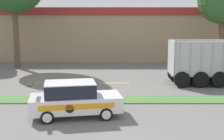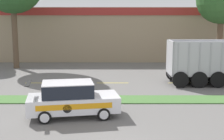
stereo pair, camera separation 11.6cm
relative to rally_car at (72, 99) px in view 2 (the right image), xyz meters
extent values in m
cube|color=#477538|center=(2.04, 3.14, -0.86)|extent=(120.00, 1.81, 0.06)
cube|color=yellow|center=(-3.36, 8.04, -0.88)|extent=(2.40, 0.14, 0.01)
cube|color=yellow|center=(2.04, 8.04, -0.88)|extent=(2.40, 0.14, 0.01)
cube|color=yellow|center=(7.44, 8.04, -0.88)|extent=(2.40, 0.14, 0.01)
cube|color=#B7B7BC|center=(9.23, 7.68, -0.08)|extent=(6.06, 2.47, 0.12)
cube|color=#B7B7BC|center=(6.28, 7.68, 1.13)|extent=(0.16, 2.47, 2.41)
cube|color=#B7B7BC|center=(9.23, 6.53, 1.13)|extent=(6.06, 0.16, 2.41)
cube|color=#B7B7BC|center=(9.23, 8.84, 1.13)|extent=(6.06, 0.16, 2.41)
cube|color=#A3A3A8|center=(6.58, 6.43, 1.13)|extent=(0.10, 0.04, 2.29)
cube|color=#A3A3A8|center=(7.34, 6.43, 1.13)|extent=(0.10, 0.04, 2.29)
cube|color=#A3A3A8|center=(8.09, 6.43, 1.13)|extent=(0.10, 0.04, 2.29)
cube|color=#A3A3A8|center=(8.85, 6.43, 1.13)|extent=(0.10, 0.04, 2.29)
cube|color=#A3A3A8|center=(9.61, 6.43, 1.13)|extent=(0.10, 0.04, 2.29)
cylinder|color=black|center=(6.80, 6.47, -0.32)|extent=(1.15, 0.30, 1.15)
cylinder|color=black|center=(6.80, 8.90, -0.32)|extent=(1.15, 0.30, 1.15)
cylinder|color=black|center=(8.13, 6.47, -0.32)|extent=(1.15, 0.30, 1.15)
cylinder|color=black|center=(8.13, 8.90, -0.32)|extent=(1.15, 0.30, 1.15)
cylinder|color=black|center=(9.45, 6.47, -0.32)|extent=(1.15, 0.30, 1.15)
cylinder|color=black|center=(9.45, 8.90, -0.32)|extent=(1.15, 0.30, 1.15)
cube|color=white|center=(0.08, 0.02, -0.20)|extent=(4.73, 2.63, 0.76)
cube|color=black|center=(-0.18, -0.03, 0.50)|extent=(2.71, 2.06, 0.65)
cube|color=white|center=(-0.18, -0.03, 0.85)|extent=(2.71, 2.06, 0.04)
cube|color=black|center=(-2.02, -0.35, 0.89)|extent=(0.46, 1.53, 0.03)
cube|color=orange|center=(0.24, -0.93, -0.13)|extent=(3.52, 0.63, 0.26)
cylinder|color=black|center=(-0.08, -0.99, -0.20)|extent=(0.41, 0.08, 0.42)
cylinder|color=black|center=(1.60, -0.64, -0.58)|extent=(0.64, 0.30, 0.62)
cylinder|color=silver|center=(1.62, -0.74, -0.58)|extent=(0.43, 0.09, 0.43)
cylinder|color=black|center=(1.29, 1.15, -0.58)|extent=(0.64, 0.30, 0.62)
cylinder|color=silver|center=(1.27, 1.25, -0.58)|extent=(0.43, 0.09, 0.43)
cylinder|color=black|center=(-1.13, -1.12, -0.58)|extent=(0.64, 0.30, 0.62)
cylinder|color=silver|center=(-1.11, -1.22, -0.58)|extent=(0.43, 0.09, 0.43)
cylinder|color=black|center=(-1.44, 0.67, -0.58)|extent=(0.64, 0.30, 0.62)
cylinder|color=silver|center=(-1.46, 0.77, -0.58)|extent=(0.43, 0.09, 0.43)
cube|color=#9E896B|center=(3.54, 24.89, 2.09)|extent=(32.74, 12.00, 5.96)
cube|color=maroon|center=(3.54, 18.84, 4.63)|extent=(31.10, 0.10, 0.80)
cylinder|color=brown|center=(-7.34, 15.07, 2.38)|extent=(0.55, 0.55, 6.54)
cylinder|color=brown|center=(12.32, 14.94, 1.78)|extent=(0.56, 0.56, 5.33)
camera|label=1|loc=(1.88, -14.99, 4.00)|focal=50.00mm
camera|label=2|loc=(2.00, -14.99, 4.00)|focal=50.00mm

